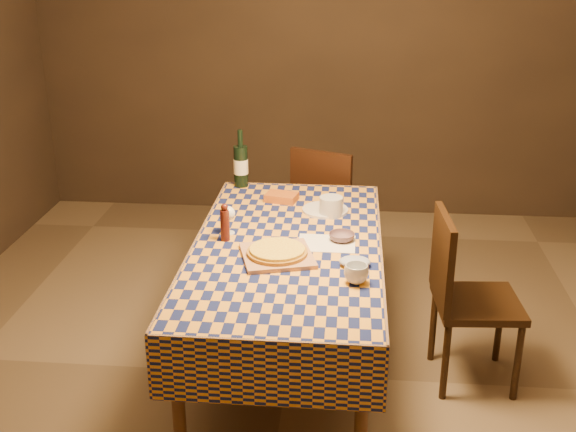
{
  "coord_description": "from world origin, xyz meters",
  "views": [
    {
      "loc": [
        0.3,
        -3.28,
        2.22
      ],
      "look_at": [
        0.0,
        0.05,
        0.9
      ],
      "focal_mm": 45.0,
      "sensor_mm": 36.0,
      "label": 1
    }
  ],
  "objects_px": {
    "pizza": "(277,251)",
    "wine_bottle": "(241,165)",
    "chair_far": "(327,206)",
    "chair_right": "(463,291)",
    "cutting_board": "(277,256)",
    "bowl": "(342,237)",
    "dining_table": "(287,258)",
    "white_plate": "(325,210)"
  },
  "relations": [
    {
      "from": "pizza",
      "to": "chair_right",
      "type": "relative_size",
      "value": 0.32
    },
    {
      "from": "white_plate",
      "to": "dining_table",
      "type": "bearing_deg",
      "value": -109.96
    },
    {
      "from": "dining_table",
      "to": "pizza",
      "type": "relative_size",
      "value": 6.29
    },
    {
      "from": "bowl",
      "to": "chair_far",
      "type": "height_order",
      "value": "chair_far"
    },
    {
      "from": "wine_bottle",
      "to": "white_plate",
      "type": "bearing_deg",
      "value": -35.97
    },
    {
      "from": "wine_bottle",
      "to": "chair_far",
      "type": "bearing_deg",
      "value": 34.28
    },
    {
      "from": "bowl",
      "to": "chair_right",
      "type": "distance_m",
      "value": 0.68
    },
    {
      "from": "chair_far",
      "to": "wine_bottle",
      "type": "bearing_deg",
      "value": -145.72
    },
    {
      "from": "pizza",
      "to": "chair_right",
      "type": "bearing_deg",
      "value": 13.34
    },
    {
      "from": "dining_table",
      "to": "white_plate",
      "type": "relative_size",
      "value": 7.18
    },
    {
      "from": "bowl",
      "to": "chair_far",
      "type": "distance_m",
      "value": 1.18
    },
    {
      "from": "dining_table",
      "to": "pizza",
      "type": "height_order",
      "value": "pizza"
    },
    {
      "from": "dining_table",
      "to": "cutting_board",
      "type": "distance_m",
      "value": 0.19
    },
    {
      "from": "wine_bottle",
      "to": "chair_right",
      "type": "xyz_separation_m",
      "value": [
        1.25,
        -0.8,
        -0.38
      ]
    },
    {
      "from": "wine_bottle",
      "to": "chair_right",
      "type": "distance_m",
      "value": 1.53
    },
    {
      "from": "wine_bottle",
      "to": "bowl",
      "type": "bearing_deg",
      "value": -51.45
    },
    {
      "from": "bowl",
      "to": "chair_right",
      "type": "xyz_separation_m",
      "value": [
        0.62,
        -0.01,
        -0.27
      ]
    },
    {
      "from": "dining_table",
      "to": "chair_far",
      "type": "height_order",
      "value": "chair_far"
    },
    {
      "from": "pizza",
      "to": "chair_far",
      "type": "bearing_deg",
      "value": 82.12
    },
    {
      "from": "bowl",
      "to": "chair_right",
      "type": "relative_size",
      "value": 0.14
    },
    {
      "from": "pizza",
      "to": "chair_right",
      "type": "xyz_separation_m",
      "value": [
        0.92,
        0.22,
        -0.28
      ]
    },
    {
      "from": "pizza",
      "to": "white_plate",
      "type": "height_order",
      "value": "pizza"
    },
    {
      "from": "cutting_board",
      "to": "wine_bottle",
      "type": "distance_m",
      "value": 1.08
    },
    {
      "from": "chair_far",
      "to": "chair_right",
      "type": "bearing_deg",
      "value": -57.62
    },
    {
      "from": "wine_bottle",
      "to": "chair_right",
      "type": "relative_size",
      "value": 0.38
    },
    {
      "from": "bowl",
      "to": "chair_far",
      "type": "bearing_deg",
      "value": 95.61
    },
    {
      "from": "pizza",
      "to": "wine_bottle",
      "type": "height_order",
      "value": "wine_bottle"
    },
    {
      "from": "dining_table",
      "to": "chair_right",
      "type": "distance_m",
      "value": 0.91
    },
    {
      "from": "pizza",
      "to": "bowl",
      "type": "relative_size",
      "value": 2.25
    },
    {
      "from": "wine_bottle",
      "to": "white_plate",
      "type": "xyz_separation_m",
      "value": [
        0.53,
        -0.39,
        -0.12
      ]
    },
    {
      "from": "pizza",
      "to": "chair_far",
      "type": "xyz_separation_m",
      "value": [
        0.19,
        1.38,
        -0.28
      ]
    },
    {
      "from": "wine_bottle",
      "to": "chair_right",
      "type": "height_order",
      "value": "wine_bottle"
    },
    {
      "from": "bowl",
      "to": "chair_right",
      "type": "bearing_deg",
      "value": -1.04
    },
    {
      "from": "pizza",
      "to": "chair_right",
      "type": "distance_m",
      "value": 0.99
    },
    {
      "from": "pizza",
      "to": "wine_bottle",
      "type": "relative_size",
      "value": 0.83
    },
    {
      "from": "chair_far",
      "to": "bowl",
      "type": "bearing_deg",
      "value": -84.39
    },
    {
      "from": "cutting_board",
      "to": "chair_right",
      "type": "bearing_deg",
      "value": 13.34
    },
    {
      "from": "bowl",
      "to": "white_plate",
      "type": "relative_size",
      "value": 0.51
    },
    {
      "from": "pizza",
      "to": "bowl",
      "type": "height_order",
      "value": "pizza"
    },
    {
      "from": "bowl",
      "to": "chair_far",
      "type": "xyz_separation_m",
      "value": [
        -0.11,
        1.15,
        -0.27
      ]
    },
    {
      "from": "cutting_board",
      "to": "chair_right",
      "type": "xyz_separation_m",
      "value": [
        0.92,
        0.22,
        -0.26
      ]
    },
    {
      "from": "cutting_board",
      "to": "bowl",
      "type": "distance_m",
      "value": 0.38
    }
  ]
}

